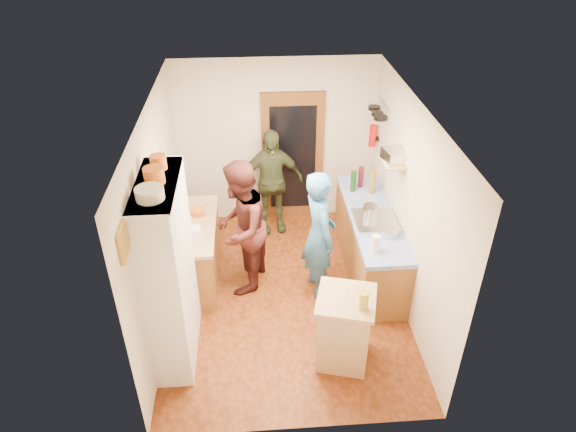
{
  "coord_description": "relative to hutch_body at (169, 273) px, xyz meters",
  "views": [
    {
      "loc": [
        -0.35,
        -5.16,
        4.58
      ],
      "look_at": [
        0.04,
        0.15,
        1.15
      ],
      "focal_mm": 32.0,
      "sensor_mm": 36.0,
      "label": 1
    }
  ],
  "objects": [
    {
      "name": "pan_hang_b",
      "position": [
        2.7,
        2.35,
        0.8
      ],
      "size": [
        0.16,
        0.16,
        0.05
      ],
      "primitive_type": "cylinder",
      "color": "black",
      "rests_on": "pan_rail"
    },
    {
      "name": "bottle_b",
      "position": [
        2.48,
        2.07,
        -0.05
      ],
      "size": [
        0.09,
        0.09,
        0.31
      ],
      "primitive_type": "cylinder",
      "rotation": [
        0.0,
        0.0,
        -0.24
      ],
      "color": "#591419",
      "rests_on": "right_counter_top"
    },
    {
      "name": "right_counter_base",
      "position": [
        2.5,
        1.3,
        -0.68
      ],
      "size": [
        0.6,
        2.2,
        0.84
      ],
      "primitive_type": "cube",
      "color": "#965A25",
      "rests_on": "ground"
    },
    {
      "name": "oil_jar",
      "position": [
        2.02,
        -0.48,
        -0.09
      ],
      "size": [
        0.12,
        0.12,
        0.2
      ],
      "primitive_type": "cylinder",
      "rotation": [
        0.0,
        0.0,
        -0.26
      ],
      "color": "#AD9E2D",
      "rests_on": "island_top"
    },
    {
      "name": "island_top",
      "position": [
        1.87,
        -0.32,
        -0.22
      ],
      "size": [
        0.76,
        0.76,
        0.05
      ],
      "primitive_type": "cube",
      "rotation": [
        0.0,
        0.0,
        -0.26
      ],
      "color": "tan",
      "rests_on": "island_base"
    },
    {
      "name": "person_back",
      "position": [
        1.2,
        2.41,
        -0.26
      ],
      "size": [
        1.03,
        0.54,
        1.68
      ],
      "primitive_type": "imported",
      "rotation": [
        0.0,
        0.0,
        0.14
      ],
      "color": "#343C23",
      "rests_on": "ground"
    },
    {
      "name": "left_counter_base",
      "position": [
        0.1,
        1.25,
        -0.68
      ],
      "size": [
        0.6,
        1.4,
        0.85
      ],
      "primitive_type": "cube",
      "color": "#965A25",
      "rests_on": "ground"
    },
    {
      "name": "pan_rail",
      "position": [
        2.76,
        2.33,
        0.95
      ],
      "size": [
        0.02,
        0.65,
        0.02
      ],
      "primitive_type": "cylinder",
      "rotation": [
        1.57,
        0.0,
        0.0
      ],
      "color": "silver",
      "rests_on": "wall_right"
    },
    {
      "name": "wall_left",
      "position": [
        -0.21,
        0.8,
        0.2
      ],
      "size": [
        0.02,
        4.0,
        2.6
      ],
      "primitive_type": "cube",
      "color": "beige",
      "rests_on": "ground"
    },
    {
      "name": "orange_bowl",
      "position": [
        0.18,
        1.47,
        -0.16
      ],
      "size": [
        0.19,
        0.19,
        0.08
      ],
      "primitive_type": "cylinder",
      "rotation": [
        0.0,
        0.0,
        0.11
      ],
      "color": "orange",
      "rests_on": "left_counter_top"
    },
    {
      "name": "ceiling",
      "position": [
        1.3,
        0.8,
        1.51
      ],
      "size": [
        3.0,
        4.0,
        0.02
      ],
      "primitive_type": "cube",
      "color": "silver",
      "rests_on": "ground"
    },
    {
      "name": "pot_on_hob",
      "position": [
        2.45,
        1.24,
        -0.09
      ],
      "size": [
        0.2,
        0.2,
        0.13
      ],
      "primitive_type": "cylinder",
      "color": "silver",
      "rests_on": "hob"
    },
    {
      "name": "door_glass",
      "position": [
        1.55,
        2.74,
        -0.05
      ],
      "size": [
        0.7,
        0.02,
        1.7
      ],
      "primitive_type": "cube",
      "color": "black",
      "rests_on": "door_frame"
    },
    {
      "name": "floor",
      "position": [
        1.3,
        0.8,
        -1.11
      ],
      "size": [
        3.0,
        4.0,
        0.02
      ],
      "primitive_type": "cube",
      "color": "brown",
      "rests_on": "ground"
    },
    {
      "name": "pan_hang_a",
      "position": [
        2.7,
        2.15,
        0.82
      ],
      "size": [
        0.18,
        0.18,
        0.05
      ],
      "primitive_type": "cylinder",
      "color": "black",
      "rests_on": "pan_rail"
    },
    {
      "name": "person_left",
      "position": [
        0.79,
        1.11,
        -0.18
      ],
      "size": [
        0.91,
        1.05,
        1.84
      ],
      "primitive_type": "imported",
      "rotation": [
        0.0,
        0.0,
        -1.85
      ],
      "color": "#421B18",
      "rests_on": "ground"
    },
    {
      "name": "chopping_board",
      "position": [
        0.12,
        1.73,
        -0.19
      ],
      "size": [
        0.36,
        0.31,
        0.02
      ],
      "primitive_type": "cube",
      "rotation": [
        0.0,
        0.0,
        0.34
      ],
      "color": "tan",
      "rests_on": "left_counter_top"
    },
    {
      "name": "pan_hang_c",
      "position": [
        2.7,
        2.55,
        0.81
      ],
      "size": [
        0.17,
        0.17,
        0.05
      ],
      "primitive_type": "cylinder",
      "color": "black",
      "rests_on": "pan_rail"
    },
    {
      "name": "wall_front",
      "position": [
        1.3,
        -1.21,
        0.2
      ],
      "size": [
        3.0,
        0.02,
        2.6
      ],
      "primitive_type": "cube",
      "color": "beige",
      "rests_on": "ground"
    },
    {
      "name": "picture_frame",
      "position": [
        -0.18,
        -0.75,
        0.95
      ],
      "size": [
        0.03,
        0.25,
        0.3
      ],
      "primitive_type": "cube",
      "color": "gold",
      "rests_on": "wall_left"
    },
    {
      "name": "ext_bracket",
      "position": [
        2.77,
        2.5,
        0.35
      ],
      "size": [
        0.06,
        0.1,
        0.04
      ],
      "primitive_type": "cube",
      "color": "black",
      "rests_on": "wall_right"
    },
    {
      "name": "bottle_a",
      "position": [
        2.35,
        1.95,
        -0.04
      ],
      "size": [
        0.1,
        0.1,
        0.31
      ],
      "primitive_type": "cylinder",
      "rotation": [
        0.0,
        0.0,
        0.31
      ],
      "color": "#143F14",
      "rests_on": "right_counter_top"
    },
    {
      "name": "plate_stack",
      "position": [
        0.0,
        -0.29,
        1.15
      ],
      "size": [
        0.26,
        0.26,
        0.11
      ],
      "primitive_type": "cylinder",
      "color": "white",
      "rests_on": "hutch_top_shelf"
    },
    {
      "name": "hutch_body",
      "position": [
        0.0,
        0.0,
        0.0
      ],
      "size": [
        0.4,
        1.2,
        2.2
      ],
      "primitive_type": "cube",
      "color": "white",
      "rests_on": "ground"
    },
    {
      "name": "right_counter_top",
      "position": [
        2.5,
        1.3,
        -0.23
      ],
      "size": [
        0.62,
        2.22,
        0.06
      ],
      "primitive_type": "cube",
      "color": "#1D3EB0",
      "rests_on": "right_counter_base"
    },
    {
      "name": "bottle_c",
      "position": [
        2.61,
        1.88,
        -0.03
      ],
      "size": [
        0.1,
        0.1,
        0.35
      ],
      "primitive_type": "cylinder",
      "rotation": [
        0.0,
        0.0,
        -0.18
      ],
      "color": "olive",
      "rests_on": "right_counter_top"
    },
    {
      "name": "wall_shelf",
      "position": [
        2.67,
        1.25,
        0.6
      ],
      "size": [
        0.26,
        0.42,
        0.03
      ],
      "primitive_type": "cube",
      "color": "tan",
      "rests_on": "wall_right"
    },
    {
      "name": "orange_pot_a",
      "position": [
        0.0,
        0.01,
        1.18
      ],
      "size": [
        0.2,
        0.2,
        0.16
      ],
      "primitive_type": "cylinder",
      "color": "orange",
      "rests_on": "hutch_top_shelf"
    },
    {
      "name": "mixing_bowl",
      "position": [
        2.6,
        0.82,
        -0.15
      ],
      "size": [
        0.27,
        0.27,
        0.09
      ],
      "primitive_type": "cylinder",
      "rotation": [
        0.0,
        0.0,
        0.1
      ],
      "color": "silver",
      "rests_on": "right_counter_top"
    },
    {
      "name": "door_frame",
      "position": [
        1.55,
        2.77,
        -0.05
      ],
      "size": [
        0.95,
        0.06,
        2.1
      ],
      "primitive_type": "cube",
      "color": "brown",
      "rests_on": "ground"
    },
    {
      "name": "wall_back",
      "position": [
        1.3,
        2.81,
        0.2
      ],
      "size": [
        3.0,
        0.02,
        2.6
      ],
      "primitive_type": "cube",
      "color": "beige",
      "rests_on": "ground"
    },
    {
      "name": "fire_extinguisher",
      "position": [
        2.71,
        2.5,
        0.4
      ],
      "size": [
        0.11,
        0.11,
        0.32
      ],
      "primitive_type": "cylinder",
      "color": "red",
      "rests_on": "wall_right"
    },
    {
      "name": "hutch_top_shelf",
      "position": [
        0.0,
        0.0,
        1.08
      ],
      "size": [
        0.4,
        1.14,
        0.04
      ],
      "primitive_type": "cube",
      "color": "white",
      "rests_on": "hutch_body"
    },
    {
      "name": "orange_pot_b",
      "position": [
        0.0,
        0.3,
        1.17
      ],
      "size": [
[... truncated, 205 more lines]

